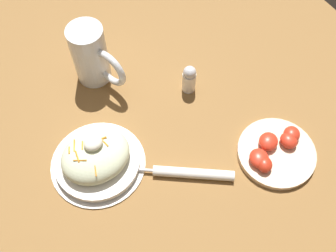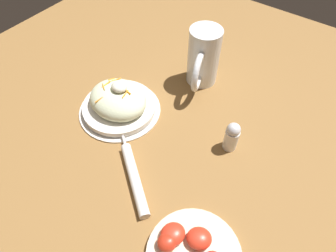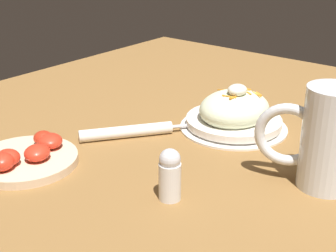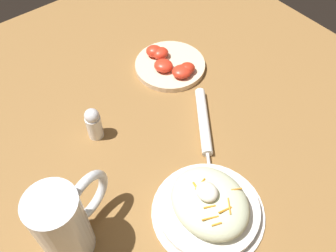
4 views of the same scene
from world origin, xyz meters
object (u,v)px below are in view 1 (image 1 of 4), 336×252
napkin_roll (193,173)px  salt_shaker (189,79)px  tomato_plate (276,151)px  salad_plate (96,158)px  beer_mug (92,58)px

napkin_roll → salt_shaker: bearing=-121.4°
napkin_roll → tomato_plate: 0.21m
salad_plate → salt_shaker: bearing=-166.8°
beer_mug → napkin_roll: beer_mug is taller
salt_shaker → salad_plate: bearing=13.2°
napkin_roll → beer_mug: bearing=-81.3°
salad_plate → beer_mug: (-0.11, -0.24, 0.04)m
salad_plate → salt_shaker: (-0.30, -0.07, 0.01)m
beer_mug → tomato_plate: (-0.26, 0.43, -0.06)m
salad_plate → tomato_plate: size_ratio=1.20×
napkin_roll → salt_shaker: salt_shaker is taller
beer_mug → tomato_plate: bearing=120.5°
salad_plate → tomato_plate: (-0.37, 0.20, -0.02)m
tomato_plate → salt_shaker: size_ratio=2.19×
beer_mug → tomato_plate: size_ratio=0.91×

